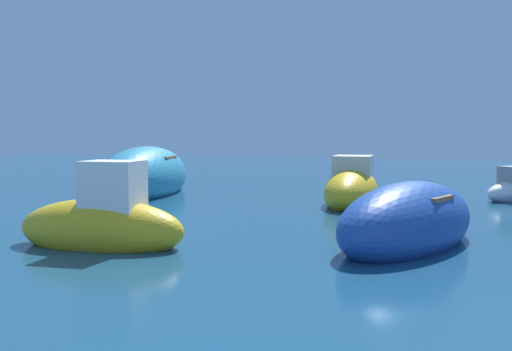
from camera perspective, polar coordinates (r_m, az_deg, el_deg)
The scene contains 4 objects.
moored_boat_1 at distance 10.22m, azimuth 15.79°, elevation -4.83°, with size 3.19×4.40×1.51m.
moored_boat_2 at distance 10.19m, azimuth -15.89°, elevation -4.88°, with size 3.26×1.44×1.81m.
moored_boat_4 at distance 18.68m, azimuth -11.56°, elevation -0.12°, with size 3.25×6.24×2.07m.
moored_boat_7 at distance 15.79m, azimuth 10.08°, elevation -1.43°, with size 1.50×3.72×1.69m.
Camera 1 is at (-3.34, -3.94, 2.05)m, focal length 37.87 mm.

